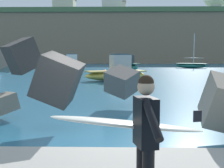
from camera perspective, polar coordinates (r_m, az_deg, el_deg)
name	(u,v)px	position (r m, az deg, el deg)	size (l,w,h in m)	color
ground_plane	(93,135)	(8.42, -3.69, -9.85)	(400.00, 400.00, 0.00)	#235B7A
breakwater_jetty	(17,81)	(11.11, -17.82, 0.59)	(29.34, 8.16, 2.87)	#605B56
surfer_with_board	(140,133)	(3.77, 5.47, -9.37)	(2.12, 1.34, 1.78)	black
boat_near_left	(58,67)	(38.94, -10.43, 3.23)	(4.98, 5.31, 2.21)	#1E6656
boat_near_centre	(127,66)	(39.94, 2.98, 3.50)	(3.72, 4.75, 2.22)	#1E6656
boat_mid_left	(117,72)	(25.90, 0.94, 2.26)	(5.85, 3.77, 2.34)	#EAC64C
boat_mid_centre	(71,64)	(49.24, -7.90, 3.88)	(4.36, 4.61, 2.42)	#1E6656
boat_far_left	(191,65)	(51.27, 15.01, 3.48)	(5.59, 4.05, 5.72)	#1E6656
mooring_buoy_inner	(105,71)	(36.37, -1.41, 2.47)	(0.44, 0.44, 0.44)	#E54C1E
headland_bluff	(138,39)	(93.54, 5.00, 8.59)	(107.88, 38.21, 14.02)	#847056
station_building_west	(114,11)	(101.22, 0.41, 13.92)	(7.69, 7.40, 5.47)	beige
station_building_central	(112,2)	(85.19, 0.05, 15.53)	(5.81, 5.92, 5.58)	silver
station_building_east	(65,7)	(94.19, -9.10, 14.43)	(6.40, 7.12, 5.33)	beige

